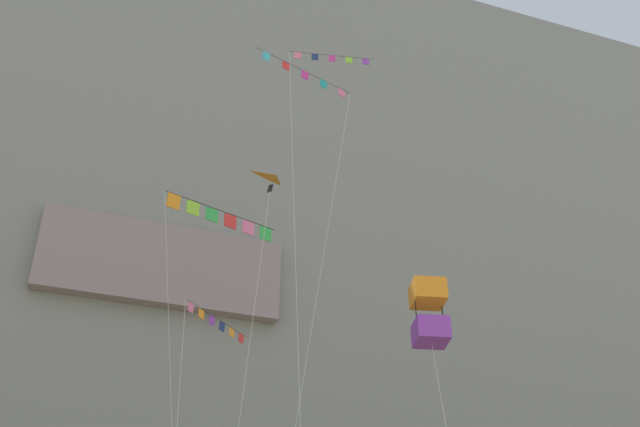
% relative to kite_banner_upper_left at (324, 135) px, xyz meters
% --- Properties ---
extents(cliff_face, '(180.00, 27.44, 57.91)m').
position_rel_kite_banner_upper_left_xyz_m(cliff_face, '(-2.89, 33.80, 7.58)').
color(cliff_face, gray).
rests_on(cliff_face, ground).
extents(kite_banner_upper_left, '(4.16, 5.28, 26.36)m').
position_rel_kite_banner_upper_left_xyz_m(kite_banner_upper_left, '(0.00, 0.00, 0.00)').
color(kite_banner_upper_left, black).
rests_on(kite_banner_upper_left, ground).
extents(kite_banner_high_center, '(2.96, 6.01, 14.64)m').
position_rel_kite_banner_upper_left_xyz_m(kite_banner_high_center, '(-3.24, 2.22, -8.59)').
color(kite_banner_high_center, black).
rests_on(kite_banner_high_center, ground).
extents(kite_banner_low_center, '(4.88, 3.54, 20.07)m').
position_rel_kite_banner_upper_left_xyz_m(kite_banner_low_center, '(-2.83, 4.38, -2.14)').
color(kite_banner_low_center, black).
rests_on(kite_banner_low_center, ground).
extents(kite_box_mid_center, '(1.95, 4.97, 14.02)m').
position_rel_kite_banner_upper_left_xyz_m(kite_box_mid_center, '(2.19, -3.12, -8.32)').
color(kite_box_mid_center, orange).
rests_on(kite_box_mid_center, ground).
extents(kite_delta_far_left, '(2.66, 2.32, 18.60)m').
position_rel_kite_banner_upper_left_xyz_m(kite_delta_far_left, '(-2.07, -0.51, -4.16)').
color(kite_delta_far_left, orange).
rests_on(kite_delta_far_left, ground).
extents(kite_banner_front_field, '(4.28, 2.20, 24.08)m').
position_rel_kite_banner_upper_left_xyz_m(kite_banner_front_field, '(-0.95, -0.40, -0.79)').
color(kite_banner_front_field, black).
rests_on(kite_banner_front_field, ground).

